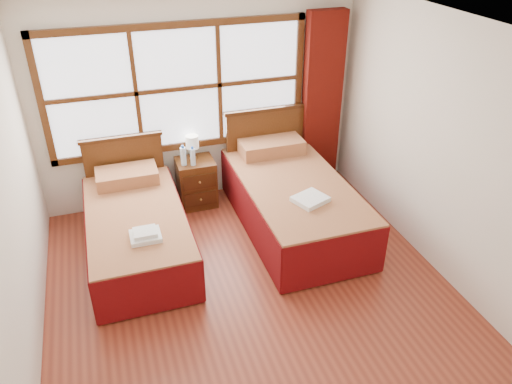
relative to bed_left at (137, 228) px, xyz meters
name	(u,v)px	position (x,y,z in m)	size (l,w,h in m)	color
floor	(256,300)	(1.00, -1.20, -0.31)	(4.50, 4.50, 0.00)	brown
ceiling	(256,34)	(1.00, -1.20, 2.29)	(4.50, 4.50, 0.00)	white
wall_back	(199,101)	(1.00, 1.05, 0.99)	(4.00, 4.00, 0.00)	silver
wall_left	(5,229)	(-1.00, -1.20, 0.99)	(4.50, 4.50, 0.00)	silver
wall_right	(451,156)	(3.00, -1.20, 0.99)	(4.50, 4.50, 0.00)	silver
window	(178,89)	(0.75, 1.01, 1.19)	(3.16, 0.06, 1.56)	white
curtain	(322,101)	(2.60, 0.91, 0.86)	(0.50, 0.16, 2.30)	#5A0F09
bed_left	(137,228)	(0.00, 0.00, 0.00)	(1.05, 2.07, 1.02)	#3C1E0C
bed_right	(291,198)	(1.84, 0.00, 0.04)	(1.18, 2.29, 1.15)	#3C1E0C
nightstand	(196,183)	(0.85, 0.80, 0.00)	(0.47, 0.46, 0.62)	#4C2810
towels_left	(145,235)	(0.05, -0.56, 0.27)	(0.30, 0.26, 0.09)	white
towels_right	(310,199)	(1.84, -0.54, 0.33)	(0.42, 0.40, 0.05)	white
lamp	(192,143)	(0.84, 0.87, 0.53)	(0.16, 0.16, 0.31)	#C4883F
bottle_near	(183,156)	(0.70, 0.73, 0.43)	(0.07, 0.07, 0.26)	#C4E4FC
bottle_far	(193,157)	(0.81, 0.70, 0.42)	(0.06, 0.06, 0.24)	#C4E4FC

